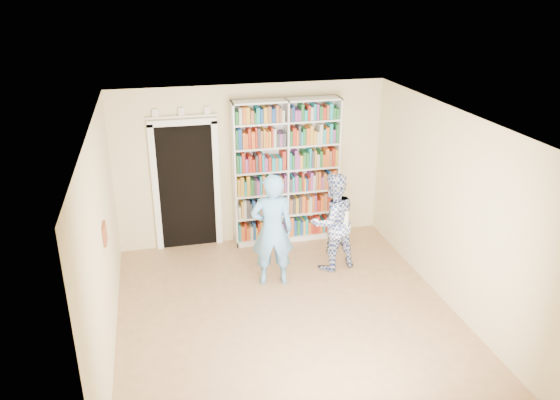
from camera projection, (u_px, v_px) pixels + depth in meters
name	position (u px, v px, depth m)	size (l,w,h in m)	color
floor	(288.00, 317.00, 7.36)	(5.00, 5.00, 0.00)	#926D46
ceiling	(290.00, 121.00, 6.35)	(5.00, 5.00, 0.00)	white
wall_back	(252.00, 165.00, 9.11)	(4.50, 4.50, 0.00)	beige
wall_left	(103.00, 245.00, 6.37)	(5.00, 5.00, 0.00)	beige
wall_right	(451.00, 210.00, 7.34)	(5.00, 5.00, 0.00)	beige
bookshelf	(286.00, 171.00, 9.13)	(1.79, 0.34, 2.46)	white
doorway	(186.00, 180.00, 8.91)	(1.10, 0.08, 2.43)	black
wall_art	(105.00, 234.00, 6.53)	(0.03, 0.25, 0.25)	maroon
man_blue	(272.00, 230.00, 7.89)	(0.63, 0.41, 1.72)	#5F9DD5
man_plaid	(333.00, 222.00, 8.36)	(0.76, 0.59, 1.56)	navy
paper_sheet	(342.00, 219.00, 8.16)	(0.19, 0.01, 0.26)	white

